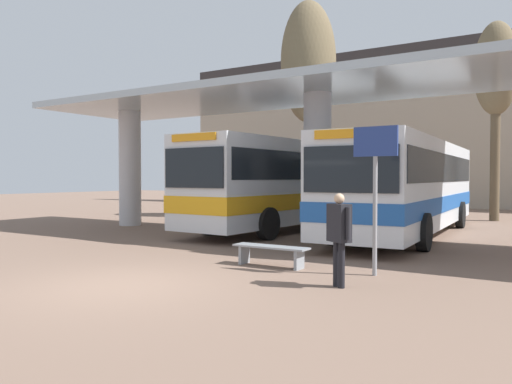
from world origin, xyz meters
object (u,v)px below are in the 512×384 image
object	(u,v)px
poplar_tree_behind_left	(496,74)
poplar_tree_behind_right	(308,63)
info_sign_platform	(375,169)
waiting_bench_near_pillar	(271,251)
transit_bus_left_bay	(290,181)
pedestrian_waiting	(339,230)
transit_bus_center_bay	(408,183)
parked_car_street	(273,191)

from	to	relation	value
poplar_tree_behind_left	poplar_tree_behind_right	world-z (taller)	poplar_tree_behind_right
info_sign_platform	poplar_tree_behind_left	distance (m)	15.92
waiting_bench_near_pillar	info_sign_platform	bearing A→B (deg)	5.89
transit_bus_left_bay	info_sign_platform	bearing A→B (deg)	131.37
transit_bus_left_bay	pedestrian_waiting	world-z (taller)	transit_bus_left_bay
transit_bus_center_bay	poplar_tree_behind_right	xyz separation A→B (m)	(-6.24, 4.96, 5.86)
transit_bus_center_bay	info_sign_platform	xyz separation A→B (m)	(1.39, -7.61, 0.36)
transit_bus_left_bay	transit_bus_center_bay	size ratio (longest dim) A/B	0.91
poplar_tree_behind_right	parked_car_street	world-z (taller)	poplar_tree_behind_right
transit_bus_left_bay	parked_car_street	world-z (taller)	transit_bus_left_bay
transit_bus_center_bay	poplar_tree_behind_left	xyz separation A→B (m)	(1.87, 7.64, 4.90)
waiting_bench_near_pillar	poplar_tree_behind_right	world-z (taller)	poplar_tree_behind_right
info_sign_platform	poplar_tree_behind_left	world-z (taller)	poplar_tree_behind_left
pedestrian_waiting	poplar_tree_behind_left	distance (m)	17.59
transit_bus_left_bay	poplar_tree_behind_right	xyz separation A→B (m)	(-1.86, 5.35, 5.79)
info_sign_platform	poplar_tree_behind_right	bearing A→B (deg)	121.25
waiting_bench_near_pillar	poplar_tree_behind_right	bearing A→B (deg)	112.64
waiting_bench_near_pillar	pedestrian_waiting	world-z (taller)	pedestrian_waiting
info_sign_platform	pedestrian_waiting	distance (m)	1.78
parked_car_street	transit_bus_left_bay	bearing A→B (deg)	-61.67
transit_bus_center_bay	poplar_tree_behind_left	bearing A→B (deg)	-106.14
waiting_bench_near_pillar	parked_car_street	world-z (taller)	parked_car_street
info_sign_platform	poplar_tree_behind_right	xyz separation A→B (m)	(-7.63, 12.57, 5.49)
transit_bus_center_bay	poplar_tree_behind_left	distance (m)	9.27
transit_bus_left_bay	waiting_bench_near_pillar	size ratio (longest dim) A/B	6.38
parked_car_street	transit_bus_center_bay	bearing A→B (deg)	-49.30
pedestrian_waiting	info_sign_platform	bearing A→B (deg)	113.44
transit_bus_center_bay	pedestrian_waiting	xyz separation A→B (m)	(1.20, -9.00, -0.74)
pedestrian_waiting	poplar_tree_behind_right	world-z (taller)	poplar_tree_behind_right
transit_bus_center_bay	parked_car_street	world-z (taller)	transit_bus_center_bay
waiting_bench_near_pillar	parked_car_street	distance (m)	23.97
waiting_bench_near_pillar	parked_car_street	bearing A→B (deg)	119.91
poplar_tree_behind_right	parked_car_street	distance (m)	12.26
transit_bus_center_bay	waiting_bench_near_pillar	world-z (taller)	transit_bus_center_bay
pedestrian_waiting	parked_car_street	size ratio (longest dim) A/B	0.36
pedestrian_waiting	poplar_tree_behind_left	world-z (taller)	poplar_tree_behind_left
transit_bus_left_bay	pedestrian_waiting	bearing A→B (deg)	125.67
waiting_bench_near_pillar	pedestrian_waiting	distance (m)	2.49
waiting_bench_near_pillar	info_sign_platform	world-z (taller)	info_sign_platform
waiting_bench_near_pillar	pedestrian_waiting	bearing A→B (deg)	-28.81
info_sign_platform	poplar_tree_behind_right	world-z (taller)	poplar_tree_behind_right
poplar_tree_behind_right	parked_car_street	size ratio (longest dim) A/B	2.27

